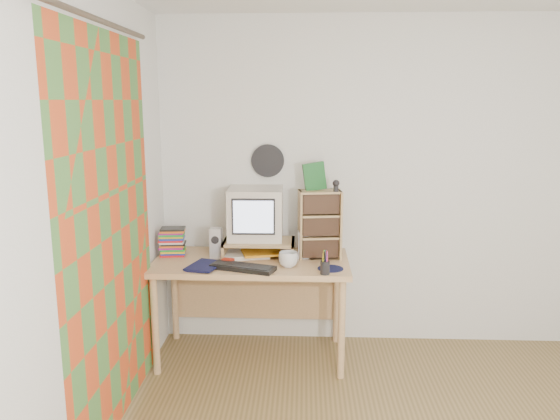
# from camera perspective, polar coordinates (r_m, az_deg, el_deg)

# --- Properties ---
(back_wall) EXTENTS (3.50, 0.00, 3.50)m
(back_wall) POSITION_cam_1_polar(r_m,az_deg,el_deg) (4.24, 11.39, 2.62)
(back_wall) COLOR white
(back_wall) RESTS_ON floor
(left_wall) EXTENTS (0.00, 3.50, 3.50)m
(left_wall) POSITION_cam_1_polar(r_m,az_deg,el_deg) (2.70, -21.48, -2.91)
(left_wall) COLOR white
(left_wall) RESTS_ON floor
(curtain) EXTENTS (0.00, 2.20, 2.20)m
(curtain) POSITION_cam_1_polar(r_m,az_deg,el_deg) (3.14, -17.18, -2.56)
(curtain) COLOR #C6451B
(curtain) RESTS_ON left_wall
(wall_disc) EXTENTS (0.25, 0.02, 0.25)m
(wall_disc) POSITION_cam_1_polar(r_m,az_deg,el_deg) (4.15, -1.29, 5.17)
(wall_disc) COLOR black
(wall_disc) RESTS_ON back_wall
(desk) EXTENTS (1.40, 0.70, 0.75)m
(desk) POSITION_cam_1_polar(r_m,az_deg,el_deg) (4.05, -2.93, -6.80)
(desk) COLOR #DDAA77
(desk) RESTS_ON floor
(monitor_riser) EXTENTS (0.52, 0.30, 0.12)m
(monitor_riser) POSITION_cam_1_polar(r_m,az_deg,el_deg) (4.02, -2.21, -3.55)
(monitor_riser) COLOR tan
(monitor_riser) RESTS_ON desk
(crt_monitor) EXTENTS (0.40, 0.40, 0.38)m
(crt_monitor) POSITION_cam_1_polar(r_m,az_deg,el_deg) (4.02, -2.60, -0.42)
(crt_monitor) COLOR beige
(crt_monitor) RESTS_ON monitor_riser
(speaker_left) EXTENTS (0.09, 0.09, 0.22)m
(speaker_left) POSITION_cam_1_polar(r_m,az_deg,el_deg) (4.00, -6.70, -3.43)
(speaker_left) COLOR silver
(speaker_left) RESTS_ON desk
(speaker_right) EXTENTS (0.08, 0.08, 0.20)m
(speaker_right) POSITION_cam_1_polar(r_m,az_deg,el_deg) (3.98, 2.43, -3.62)
(speaker_right) COLOR silver
(speaker_right) RESTS_ON desk
(keyboard) EXTENTS (0.47, 0.28, 0.03)m
(keyboard) POSITION_cam_1_polar(r_m,az_deg,el_deg) (3.74, -3.90, -6.01)
(keyboard) COLOR black
(keyboard) RESTS_ON desk
(dvd_stack) EXTENTS (0.19, 0.14, 0.25)m
(dvd_stack) POSITION_cam_1_polar(r_m,az_deg,el_deg) (4.11, -11.19, -2.97)
(dvd_stack) COLOR brown
(dvd_stack) RESTS_ON desk
(cd_rack) EXTENTS (0.32, 0.20, 0.50)m
(cd_rack) POSITION_cam_1_polar(r_m,az_deg,el_deg) (3.95, 4.16, -1.53)
(cd_rack) COLOR tan
(cd_rack) RESTS_ON desk
(mug) EXTENTS (0.14, 0.14, 0.11)m
(mug) POSITION_cam_1_polar(r_m,az_deg,el_deg) (3.77, 0.88, -5.19)
(mug) COLOR silver
(mug) RESTS_ON desk
(diary) EXTENTS (0.28, 0.24, 0.05)m
(diary) POSITION_cam_1_polar(r_m,az_deg,el_deg) (3.85, -9.17, -5.46)
(diary) COLOR #0F1137
(diary) RESTS_ON desk
(mousepad) EXTENTS (0.20, 0.20, 0.00)m
(mousepad) POSITION_cam_1_polar(r_m,az_deg,el_deg) (3.76, 5.29, -6.11)
(mousepad) COLOR #100F33
(mousepad) RESTS_ON desk
(pen_cup) EXTENTS (0.08, 0.08, 0.12)m
(pen_cup) POSITION_cam_1_polar(r_m,az_deg,el_deg) (3.63, 4.73, -5.76)
(pen_cup) COLOR black
(pen_cup) RESTS_ON desk
(papers) EXTENTS (0.38, 0.32, 0.04)m
(papers) POSITION_cam_1_polar(r_m,az_deg,el_deg) (4.04, -2.99, -4.54)
(papers) COLOR silver
(papers) RESTS_ON desk
(red_box) EXTENTS (0.09, 0.07, 0.04)m
(red_box) POSITION_cam_1_polar(r_m,az_deg,el_deg) (3.86, -5.45, -5.38)
(red_box) COLOR #AF2312
(red_box) RESTS_ON desk
(game_box) EXTENTS (0.16, 0.07, 0.20)m
(game_box) POSITION_cam_1_polar(r_m,az_deg,el_deg) (3.90, 3.62, 3.52)
(game_box) COLOR #195723
(game_box) RESTS_ON cd_rack
(webcam) EXTENTS (0.05, 0.05, 0.08)m
(webcam) POSITION_cam_1_polar(r_m,az_deg,el_deg) (3.86, 5.87, 2.54)
(webcam) COLOR black
(webcam) RESTS_ON cd_rack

